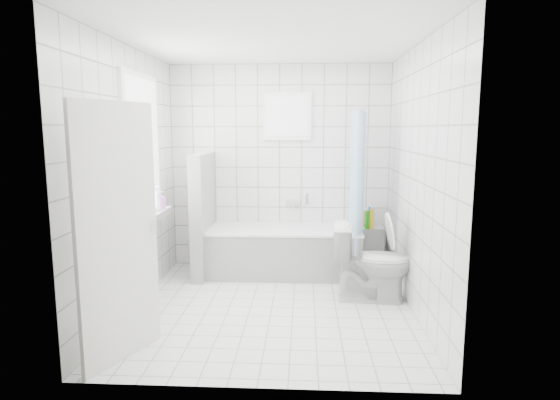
{
  "coord_description": "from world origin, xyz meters",
  "views": [
    {
      "loc": [
        0.32,
        -4.52,
        1.8
      ],
      "look_at": [
        0.06,
        0.35,
        1.05
      ],
      "focal_mm": 30.0,
      "sensor_mm": 36.0,
      "label": 1
    }
  ],
  "objects": [
    {
      "name": "ground",
      "position": [
        0.0,
        0.0,
        0.0
      ],
      "size": [
        3.0,
        3.0,
        0.0
      ],
      "primitive_type": "plane",
      "color": "white",
      "rests_on": "ground"
    },
    {
      "name": "door",
      "position": [
        -1.09,
        -1.11,
        1.0
      ],
      "size": [
        0.35,
        0.75,
        2.0
      ],
      "primitive_type": "cube",
      "rotation": [
        0.0,
        0.0,
        -0.41
      ],
      "color": "silver",
      "rests_on": "ground"
    },
    {
      "name": "toilet",
      "position": [
        1.03,
        0.28,
        0.41
      ],
      "size": [
        0.83,
        0.5,
        0.82
      ],
      "primitive_type": "imported",
      "rotation": [
        0.0,
        0.0,
        1.51
      ],
      "color": "white",
      "rests_on": "ground"
    },
    {
      "name": "curtain_rod",
      "position": [
        0.95,
        1.1,
        2.0
      ],
      "size": [
        0.02,
        0.8,
        0.02
      ],
      "primitive_type": "cylinder",
      "rotation": [
        1.57,
        0.0,
        0.0
      ],
      "color": "silver",
      "rests_on": "wall_back"
    },
    {
      "name": "tiled_ledge",
      "position": [
        1.13,
        1.38,
        0.28
      ],
      "size": [
        0.4,
        0.24,
        0.55
      ],
      "primitive_type": "cube",
      "color": "white",
      "rests_on": "ground"
    },
    {
      "name": "shower_curtain",
      "position": [
        0.95,
        0.97,
        1.1
      ],
      "size": [
        0.14,
        0.48,
        1.78
      ],
      "primitive_type": null,
      "color": "#458CCD",
      "rests_on": "curtain_rod"
    },
    {
      "name": "window_sill",
      "position": [
        -1.31,
        0.3,
        0.86
      ],
      "size": [
        0.18,
        1.02,
        0.08
      ],
      "primitive_type": "cube",
      "color": "white",
      "rests_on": "wall_left"
    },
    {
      "name": "ceiling",
      "position": [
        0.0,
        0.0,
        2.6
      ],
      "size": [
        3.0,
        3.0,
        0.0
      ],
      "primitive_type": "plane",
      "rotation": [
        3.14,
        0.0,
        0.0
      ],
      "color": "white",
      "rests_on": "ground"
    },
    {
      "name": "wall_front",
      "position": [
        0.0,
        -1.5,
        1.3
      ],
      "size": [
        2.8,
        0.02,
        2.6
      ],
      "primitive_type": "cube",
      "color": "white",
      "rests_on": "ground"
    },
    {
      "name": "tub_faucet",
      "position": [
        0.18,
        1.46,
        0.85
      ],
      "size": [
        0.18,
        0.06,
        0.06
      ],
      "primitive_type": "cube",
      "color": "silver",
      "rests_on": "wall_back"
    },
    {
      "name": "wall_right",
      "position": [
        1.4,
        0.0,
        1.3
      ],
      "size": [
        0.02,
        3.0,
        2.6
      ],
      "primitive_type": "cube",
      "color": "white",
      "rests_on": "ground"
    },
    {
      "name": "wall_back",
      "position": [
        0.0,
        1.5,
        1.3
      ],
      "size": [
        2.8,
        0.02,
        2.6
      ],
      "primitive_type": "cube",
      "color": "white",
      "rests_on": "ground"
    },
    {
      "name": "sill_bottles",
      "position": [
        -1.3,
        0.26,
        1.02
      ],
      "size": [
        0.16,
        0.8,
        0.29
      ],
      "color": "#FD62C9",
      "rests_on": "window_sill"
    },
    {
      "name": "wall_left",
      "position": [
        -1.4,
        0.0,
        1.3
      ],
      "size": [
        0.02,
        3.0,
        2.6
      ],
      "primitive_type": "cube",
      "color": "white",
      "rests_on": "ground"
    },
    {
      "name": "window_back",
      "position": [
        0.1,
        1.46,
        1.95
      ],
      "size": [
        0.5,
        0.01,
        0.5
      ],
      "primitive_type": "cube",
      "color": "white",
      "rests_on": "wall_back"
    },
    {
      "name": "bathtub",
      "position": [
        0.08,
        1.12,
        0.29
      ],
      "size": [
        1.86,
        0.77,
        0.58
      ],
      "color": "white",
      "rests_on": "ground"
    },
    {
      "name": "partition_wall",
      "position": [
        -0.92,
        1.07,
        0.75
      ],
      "size": [
        0.15,
        0.85,
        1.5
      ],
      "primitive_type": "cube",
      "color": "white",
      "rests_on": "ground"
    },
    {
      "name": "window_left",
      "position": [
        -1.35,
        0.3,
        1.6
      ],
      "size": [
        0.01,
        0.9,
        1.4
      ],
      "primitive_type": "cube",
      "color": "white",
      "rests_on": "wall_left"
    },
    {
      "name": "ledge_bottles",
      "position": [
        1.14,
        1.34,
        0.67
      ],
      "size": [
        0.13,
        0.18,
        0.26
      ],
      "color": "blue",
      "rests_on": "tiled_ledge"
    }
  ]
}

